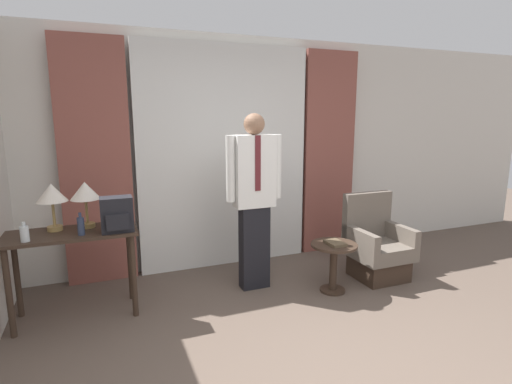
{
  "coord_description": "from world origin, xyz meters",
  "views": [
    {
      "loc": [
        -1.4,
        -1.67,
        1.8
      ],
      "look_at": [
        0.02,
        1.87,
        1.05
      ],
      "focal_mm": 28.0,
      "sensor_mm": 36.0,
      "label": 1
    }
  ],
  "objects": [
    {
      "name": "book",
      "position": [
        0.76,
        1.59,
        0.53
      ],
      "size": [
        0.15,
        0.21,
        0.03
      ],
      "color": "brown",
      "rests_on": "side_table"
    },
    {
      "name": "bottle_by_lamp",
      "position": [
        -1.57,
        1.89,
        0.87
      ],
      "size": [
        0.06,
        0.06,
        0.19
      ],
      "color": "#2D3851",
      "rests_on": "desk"
    },
    {
      "name": "curtain_sheer_center",
      "position": [
        0.0,
        2.79,
        1.29
      ],
      "size": [
        2.04,
        0.06,
        2.58
      ],
      "color": "white",
      "rests_on": "ground_plane"
    },
    {
      "name": "bottle_near_edge",
      "position": [
        -1.98,
        1.87,
        0.86
      ],
      "size": [
        0.07,
        0.07,
        0.16
      ],
      "color": "silver",
      "rests_on": "desk"
    },
    {
      "name": "curtain_drape_left",
      "position": [
        -1.41,
        2.79,
        1.29
      ],
      "size": [
        0.71,
        0.06,
        2.58
      ],
      "color": "brown",
      "rests_on": "ground_plane"
    },
    {
      "name": "person",
      "position": [
        0.06,
        2.02,
        1.0
      ],
      "size": [
        0.59,
        0.21,
        1.81
      ],
      "color": "black",
      "rests_on": "ground_plane"
    },
    {
      "name": "backpack",
      "position": [
        -1.27,
        1.89,
        0.94
      ],
      "size": [
        0.27,
        0.21,
        0.31
      ],
      "color": "black",
      "rests_on": "desk"
    },
    {
      "name": "desk",
      "position": [
        -1.65,
        2.03,
        0.65
      ],
      "size": [
        1.09,
        0.49,
        0.79
      ],
      "color": "#38281E",
      "rests_on": "ground_plane"
    },
    {
      "name": "armchair",
      "position": [
        1.43,
        1.76,
        0.33
      ],
      "size": [
        0.6,
        0.59,
        0.93
      ],
      "color": "#38281E",
      "rests_on": "ground_plane"
    },
    {
      "name": "side_table",
      "position": [
        0.77,
        1.61,
        0.35
      ],
      "size": [
        0.47,
        0.47,
        0.51
      ],
      "color": "#38281E",
      "rests_on": "ground_plane"
    },
    {
      "name": "curtain_drape_right",
      "position": [
        1.41,
        2.79,
        1.29
      ],
      "size": [
        0.71,
        0.06,
        2.58
      ],
      "color": "brown",
      "rests_on": "ground_plane"
    },
    {
      "name": "wall_back",
      "position": [
        0.0,
        2.92,
        1.35
      ],
      "size": [
        10.0,
        0.06,
        2.7
      ],
      "color": "silver",
      "rests_on": "ground_plane"
    },
    {
      "name": "table_lamp_left",
      "position": [
        -1.79,
        2.13,
        1.11
      ],
      "size": [
        0.26,
        0.26,
        0.42
      ],
      "color": "#9E7F47",
      "rests_on": "desk"
    },
    {
      "name": "table_lamp_right",
      "position": [
        -1.52,
        2.13,
        1.11
      ],
      "size": [
        0.26,
        0.26,
        0.42
      ],
      "color": "#9E7F47",
      "rests_on": "desk"
    }
  ]
}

